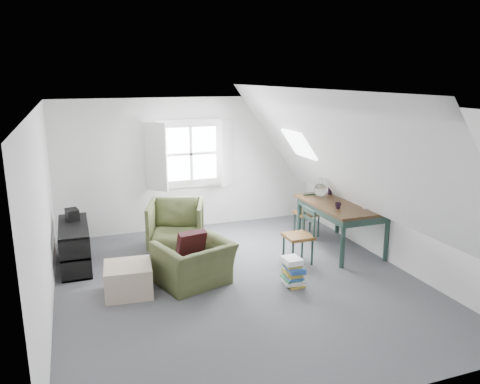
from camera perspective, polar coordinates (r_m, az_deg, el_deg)
name	(u,v)px	position (r m, az deg, el deg)	size (l,w,h in m)	color
floor	(240,283)	(6.83, -0.03, -11.00)	(5.50, 5.50, 0.00)	#4B4C51
ceiling	(240,106)	(6.20, -0.04, 10.42)	(5.50, 5.50, 0.00)	white
wall_back	(191,164)	(8.98, -6.04, 3.43)	(5.00, 5.00, 0.00)	silver
wall_front	(352,278)	(4.07, 13.51, -10.18)	(5.00, 5.00, 0.00)	silver
wall_left	(43,217)	(6.06, -22.89, -2.82)	(5.50, 5.50, 0.00)	silver
wall_right	(391,184)	(7.60, 17.97, 0.88)	(5.50, 5.50, 0.00)	silver
slope_left	(122,169)	(5.95, -14.23, 2.79)	(5.50, 5.50, 0.00)	white
slope_right	(340,154)	(6.96, 12.08, 4.51)	(5.50, 5.50, 0.00)	white
dormer_window	(191,154)	(8.87, -5.96, 4.62)	(1.71, 0.35, 1.30)	white
skylight	(299,144)	(8.09, 7.20, 5.79)	(0.55, 0.75, 0.04)	white
armchair_near	(195,284)	(6.82, -5.53, -11.10)	(0.97, 0.84, 0.63)	#404724
armchair_far	(177,248)	(8.16, -7.69, -6.83)	(0.89, 0.92, 0.84)	#404724
throw_pillow	(191,244)	(6.75, -5.97, -6.34)	(0.41, 0.12, 0.41)	#340E12
ottoman	(128,279)	(6.62, -13.47, -10.29)	(0.62, 0.62, 0.41)	tan
dining_table	(341,209)	(8.05, 12.21, -2.01)	(0.98, 1.63, 0.82)	#301E10
demijohn	(320,189)	(8.29, 9.77, 0.31)	(0.23, 0.23, 0.33)	silver
vase_twigs	(330,188)	(8.50, 10.91, 0.52)	(0.07, 0.08, 0.56)	black
cup	(338,209)	(7.65, 11.84, -2.00)	(0.11, 0.11, 0.10)	black
paper_box	(367,207)	(7.77, 15.26, -1.81)	(0.12, 0.08, 0.04)	white
dining_chair_far	(308,213)	(8.66, 8.25, -2.52)	(0.40, 0.40, 0.85)	#5E3813
dining_chair_near	(300,235)	(7.42, 7.34, -5.23)	(0.41, 0.41, 0.88)	#5E3813
media_shelf	(75,248)	(7.70, -19.47, -6.46)	(0.43, 1.29, 0.66)	black
electronics_box	(72,215)	(7.85, -19.77, -2.67)	(0.18, 0.25, 0.20)	black
magazine_stack	(293,272)	(6.72, 6.47, -9.64)	(0.30, 0.36, 0.41)	#B29933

